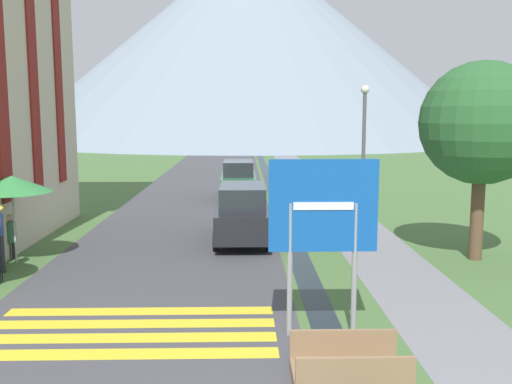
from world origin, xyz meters
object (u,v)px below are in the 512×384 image
footbridge (349,370)px  road_sign (323,221)px  streetlamp (364,147)px  cafe_umbrella_middle_green (12,184)px  person_seated_near (10,234)px  parked_car_far (238,180)px  parked_car_near (243,213)px  tree_by_path (482,124)px

footbridge → road_sign: bearing=94.5°
road_sign → footbridge: road_sign is taller
road_sign → footbridge: (0.15, -1.91, -1.92)m
footbridge → streetlamp: size_ratio=0.34×
cafe_umbrella_middle_green → road_sign: bearing=-35.0°
person_seated_near → streetlamp: streetlamp is taller
road_sign → parked_car_far: (-1.65, 16.86, -1.24)m
cafe_umbrella_middle_green → streetlamp: bearing=17.4°
road_sign → streetlamp: size_ratio=0.66×
road_sign → parked_car_far: bearing=95.6°
parked_car_far → streetlamp: size_ratio=0.86×
parked_car_near → road_sign: bearing=-79.5°
person_seated_near → road_sign: bearing=-36.0°
parked_car_far → person_seated_near: parked_car_far is taller
road_sign → streetlamp: (2.51, 8.54, 0.80)m
cafe_umbrella_middle_green → person_seated_near: size_ratio=1.88×
streetlamp → tree_by_path: 4.13m
parked_car_far → tree_by_path: bearing=-59.7°
parked_car_near → streetlamp: 4.51m
footbridge → parked_car_far: (-1.80, 18.77, 0.68)m
parked_car_far → cafe_umbrella_middle_green: (-6.01, -11.51, 1.25)m
road_sign → footbridge: 2.71m
footbridge → person_seated_near: bearing=136.5°
footbridge → parked_car_near: 9.88m
parked_car_near → cafe_umbrella_middle_green: (-6.20, -2.47, 1.25)m
road_sign → tree_by_path: size_ratio=0.59×
road_sign → tree_by_path: tree_by_path is taller
cafe_umbrella_middle_green → streetlamp: 10.68m
parked_car_far → person_seated_near: (-6.31, -11.08, -0.21)m
tree_by_path → parked_car_near: bearing=159.4°
parked_car_near → tree_by_path: (6.50, -2.44, 2.86)m
cafe_umbrella_middle_green → streetlamp: (10.17, 3.18, 0.79)m
footbridge → parked_car_near: bearing=99.3°
cafe_umbrella_middle_green → person_seated_near: bearing=125.3°
parked_car_far → streetlamp: 9.53m
cafe_umbrella_middle_green → streetlamp: streetlamp is taller
footbridge → cafe_umbrella_middle_green: 10.83m
cafe_umbrella_middle_green → person_seated_near: (-0.30, 0.42, -1.46)m
footbridge → tree_by_path: 9.47m
cafe_umbrella_middle_green → streetlamp: size_ratio=0.48×
road_sign → person_seated_near: size_ratio=2.57×
tree_by_path → footbridge: bearing=-123.9°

